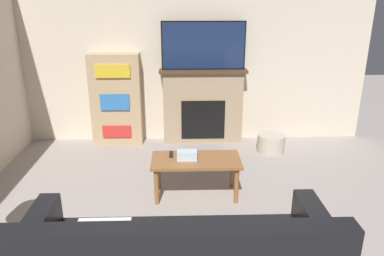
{
  "coord_description": "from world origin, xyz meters",
  "views": [
    {
      "loc": [
        0.01,
        -1.46,
        2.18
      ],
      "look_at": [
        0.13,
        2.57,
        0.74
      ],
      "focal_mm": 35.0,
      "sensor_mm": 36.0,
      "label": 1
    }
  ],
  "objects_px": {
    "coffee_table": "(196,164)",
    "storage_basket": "(271,143)",
    "fireplace": "(203,106)",
    "bookshelf": "(116,99)",
    "tv": "(203,46)"
  },
  "relations": [
    {
      "from": "tv",
      "to": "coffee_table",
      "type": "bearing_deg",
      "value": -95.91
    },
    {
      "from": "coffee_table",
      "to": "storage_basket",
      "type": "distance_m",
      "value": 1.71
    },
    {
      "from": "storage_basket",
      "to": "fireplace",
      "type": "bearing_deg",
      "value": 155.27
    },
    {
      "from": "tv",
      "to": "storage_basket",
      "type": "relative_size",
      "value": 3.04
    },
    {
      "from": "fireplace",
      "to": "bookshelf",
      "type": "height_order",
      "value": "bookshelf"
    },
    {
      "from": "tv",
      "to": "bookshelf",
      "type": "bearing_deg",
      "value": -179.93
    },
    {
      "from": "bookshelf",
      "to": "storage_basket",
      "type": "distance_m",
      "value": 2.39
    },
    {
      "from": "coffee_table",
      "to": "tv",
      "type": "bearing_deg",
      "value": 84.09
    },
    {
      "from": "tv",
      "to": "bookshelf",
      "type": "distance_m",
      "value": 1.53
    },
    {
      "from": "tv",
      "to": "storage_basket",
      "type": "height_order",
      "value": "tv"
    },
    {
      "from": "fireplace",
      "to": "bookshelf",
      "type": "distance_m",
      "value": 1.31
    },
    {
      "from": "tv",
      "to": "bookshelf",
      "type": "xyz_separation_m",
      "value": [
        -1.31,
        -0.0,
        -0.79
      ]
    },
    {
      "from": "tv",
      "to": "storage_basket",
      "type": "distance_m",
      "value": 1.72
    },
    {
      "from": "bookshelf",
      "to": "storage_basket",
      "type": "relative_size",
      "value": 3.43
    },
    {
      "from": "fireplace",
      "to": "tv",
      "type": "bearing_deg",
      "value": -90.0
    }
  ]
}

